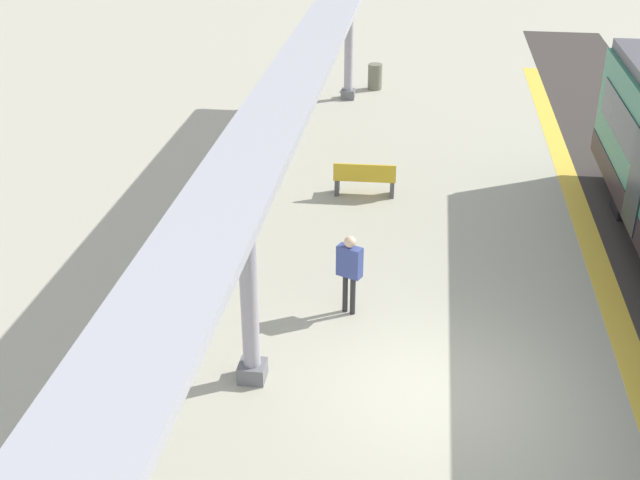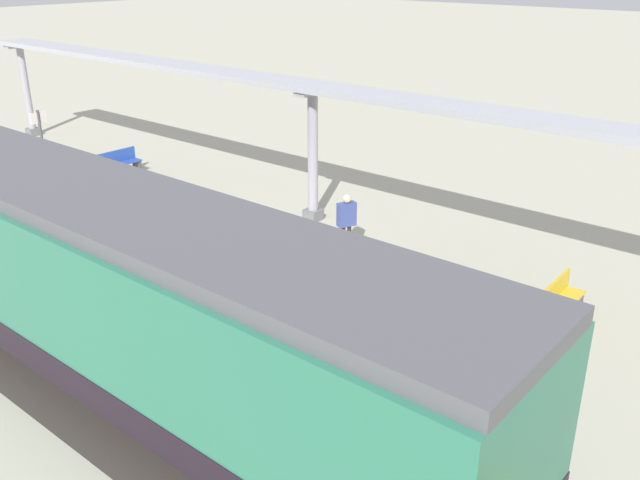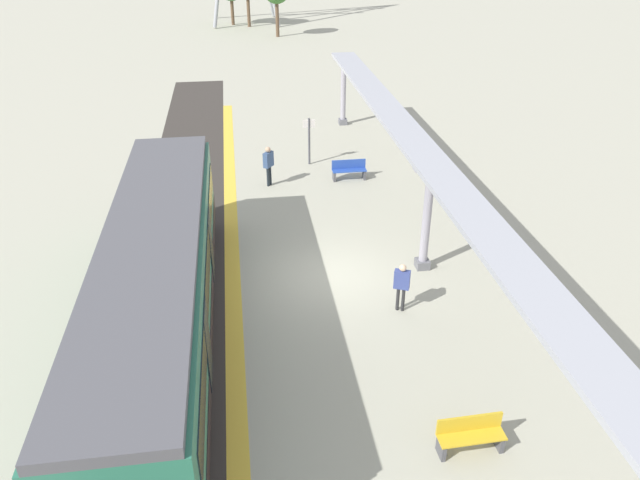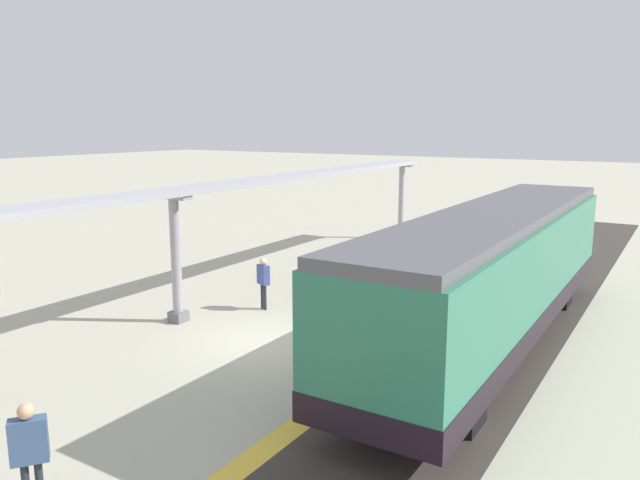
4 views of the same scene
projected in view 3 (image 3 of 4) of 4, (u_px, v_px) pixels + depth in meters
The scene contains 12 objects.
ground_plane at pixel (333, 276), 19.64m from camera, with size 176.00×176.00×0.00m, color #AFAD96.
tactile_edge_strip at pixel (233, 283), 19.24m from camera, with size 0.51×39.46×0.01m, color yellow.
trackbed at pixel (174, 288), 19.01m from camera, with size 3.20×51.46×0.01m, color #38332D.
train_near_carriage at pixel (159, 287), 15.75m from camera, with size 2.65×14.10×3.48m.
canopy_pillar_second at pixel (427, 218), 19.19m from camera, with size 1.10×0.44×3.64m.
canopy_pillar_third at pixel (343, 91), 32.32m from camera, with size 1.10×0.44×3.64m.
canopy_beam at pixel (432, 164), 18.25m from camera, with size 1.20×31.25×0.16m, color #A8AAB2.
bench_near_end at pixel (349, 170), 26.37m from camera, with size 1.50×0.44×0.86m.
bench_mid_platform at pixel (470, 434), 13.19m from camera, with size 1.51×0.48×0.86m.
platform_info_sign at pixel (309, 137), 27.48m from camera, with size 0.56×0.10×2.20m.
passenger_waiting_near_edge at pixel (268, 162), 25.46m from camera, with size 0.49×0.54×1.74m.
passenger_by_the_benches at pixel (402, 282), 17.51m from camera, with size 0.50×0.37×1.59m.
Camera 3 is at (-2.76, -16.35, 10.60)m, focal length 33.76 mm.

